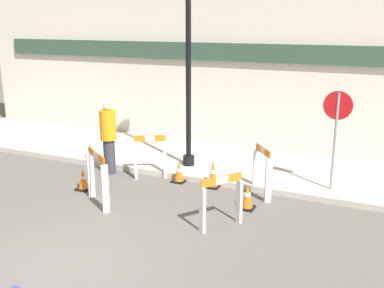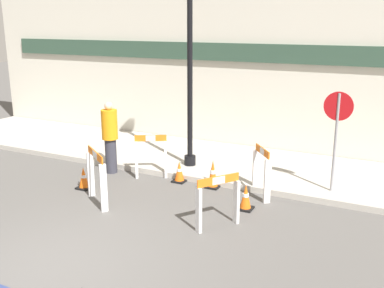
# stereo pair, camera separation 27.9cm
# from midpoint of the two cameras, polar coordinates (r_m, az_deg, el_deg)

# --- Properties ---
(ground_plane) EXTENTS (60.00, 60.00, 0.00)m
(ground_plane) POSITION_cam_midpoint_polar(r_m,az_deg,el_deg) (7.29, -17.21, -15.33)
(ground_plane) COLOR #565451
(sidewalk_slab) EXTENTS (18.00, 3.16, 0.13)m
(sidewalk_slab) POSITION_cam_midpoint_polar(r_m,az_deg,el_deg) (11.97, 3.03, -2.06)
(sidewalk_slab) COLOR #ADA89E
(sidewalk_slab) RESTS_ON ground_plane
(storefront_facade) EXTENTS (18.00, 0.22, 5.50)m
(storefront_facade) POSITION_cam_midpoint_polar(r_m,az_deg,el_deg) (13.00, 6.17, 11.32)
(storefront_facade) COLOR beige
(storefront_facade) RESTS_ON ground_plane
(streetlamp_post) EXTENTS (0.44, 0.44, 5.10)m
(streetlamp_post) POSITION_cam_midpoint_polar(r_m,az_deg,el_deg) (10.81, 0.48, 14.16)
(streetlamp_post) COLOR black
(streetlamp_post) RESTS_ON sidewalk_slab
(stop_sign) EXTENTS (0.60, 0.06, 2.13)m
(stop_sign) POSITION_cam_midpoint_polar(r_m,az_deg,el_deg) (9.76, 18.70, 2.25)
(stop_sign) COLOR gray
(stop_sign) RESTS_ON sidewalk_slab
(barricade_0) EXTENTS (0.88, 0.69, 1.13)m
(barricade_0) POSITION_cam_midpoint_polar(r_m,az_deg,el_deg) (9.32, -11.20, -3.86)
(barricade_0) COLOR white
(barricade_0) RESTS_ON ground_plane
(barricade_1) EXTENTS (0.60, 0.79, 0.99)m
(barricade_1) POSITION_cam_midpoint_polar(r_m,az_deg,el_deg) (8.15, 4.32, -7.09)
(barricade_1) COLOR white
(barricade_1) RESTS_ON ground_plane
(barricade_2) EXTENTS (0.57, 0.66, 1.09)m
(barricade_2) POSITION_cam_midpoint_polar(r_m,az_deg,el_deg) (9.63, 9.65, -3.43)
(barricade_2) COLOR white
(barricade_2) RESTS_ON ground_plane
(barricade_3) EXTENTS (0.72, 0.49, 1.06)m
(barricade_3) POSITION_cam_midpoint_polar(r_m,az_deg,el_deg) (10.70, -4.49, -1.45)
(barricade_3) COLOR white
(barricade_3) RESTS_ON ground_plane
(traffic_cone_0) EXTENTS (0.30, 0.30, 0.50)m
(traffic_cone_0) POSITION_cam_midpoint_polar(r_m,az_deg,el_deg) (10.33, -12.84, -4.29)
(traffic_cone_0) COLOR black
(traffic_cone_0) RESTS_ON ground_plane
(traffic_cone_1) EXTENTS (0.30, 0.30, 0.52)m
(traffic_cone_1) POSITION_cam_midpoint_polar(r_m,az_deg,el_deg) (9.06, 7.71, -6.76)
(traffic_cone_1) COLOR black
(traffic_cone_1) RESTS_ON ground_plane
(traffic_cone_2) EXTENTS (0.30, 0.30, 0.65)m
(traffic_cone_2) POSITION_cam_midpoint_polar(r_m,az_deg,el_deg) (10.13, 3.45, -3.87)
(traffic_cone_2) COLOR black
(traffic_cone_2) RESTS_ON ground_plane
(traffic_cone_3) EXTENTS (0.30, 0.30, 0.50)m
(traffic_cone_3) POSITION_cam_midpoint_polar(r_m,az_deg,el_deg) (10.49, -0.86, -3.57)
(traffic_cone_3) COLOR black
(traffic_cone_3) RESTS_ON ground_plane
(person_worker) EXTENTS (0.46, 0.46, 1.78)m
(person_worker) POSITION_cam_midpoint_polar(r_m,az_deg,el_deg) (11.11, -9.67, 1.09)
(person_worker) COLOR #33333D
(person_worker) RESTS_ON ground_plane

